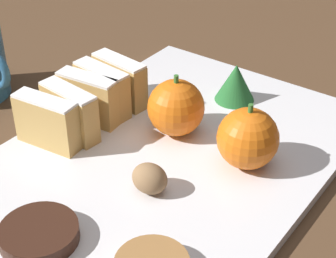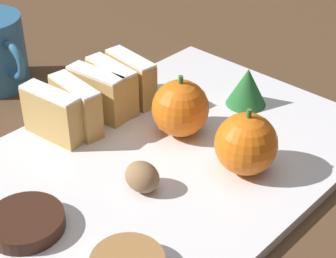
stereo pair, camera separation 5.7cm
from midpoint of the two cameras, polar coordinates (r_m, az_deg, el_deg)
name	(u,v)px [view 2 (the right image)]	position (r m, az deg, el deg)	size (l,w,h in m)	color
ground_plane	(168,162)	(0.59, 2.75, -3.48)	(6.00, 6.00, 0.00)	#513823
serving_platter	(168,158)	(0.59, 2.76, -3.01)	(0.31, 0.42, 0.01)	white
stollen_slice_front	(52,114)	(0.60, -9.09, 1.39)	(0.07, 0.03, 0.06)	tan
stollen_slice_second	(76,106)	(0.61, -6.74, 2.24)	(0.07, 0.03, 0.06)	tan
stollen_slice_third	(94,95)	(0.63, -5.04, 3.35)	(0.07, 0.03, 0.06)	tan
stollen_slice_fourth	(112,86)	(0.65, -3.22, 4.28)	(0.07, 0.03, 0.06)	tan
stollen_slice_fifth	(131,78)	(0.66, -1.33, 5.10)	(0.07, 0.03, 0.06)	tan
orange_near	(246,144)	(0.55, 10.86, -1.59)	(0.06, 0.06, 0.07)	orange
orange_far	(180,108)	(0.60, 3.98, 2.04)	(0.06, 0.06, 0.07)	orange
walnut	(142,177)	(0.53, 0.43, -5.00)	(0.04, 0.03, 0.03)	#8E6B47
chocolate_cookie	(26,222)	(0.50, -11.12, -9.42)	(0.07, 0.07, 0.01)	#381E14
evergreen_sprig	(245,86)	(0.67, 10.26, 4.26)	(0.05, 0.05, 0.05)	#23662D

